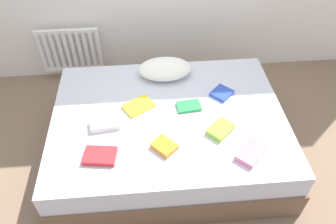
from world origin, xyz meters
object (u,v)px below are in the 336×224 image
Objects in this scene: textbook_lime at (221,129)px; textbook_yellow at (139,106)px; pillow at (165,69)px; textbook_orange at (164,146)px; textbook_pink at (251,152)px; radiator at (70,51)px; textbook_blue at (222,93)px; textbook_white at (105,124)px; textbook_red at (100,156)px; textbook_green at (189,106)px; bed at (168,134)px.

textbook_yellow is (-0.65, 0.34, -0.01)m from textbook_lime.
textbook_orange is (-0.08, -0.89, -0.06)m from pillow.
radiator is at bearing 85.82° from textbook_pink.
radiator is 2.76× the size of textbook_pink.
textbook_white is at bearing 151.04° from textbook_blue.
textbook_pink is at bearing -67.08° from textbook_yellow.
textbook_pink is 0.69m from textbook_blue.
textbook_red is at bearing -151.36° from textbook_yellow.
pillow is 0.50m from textbook_yellow.
radiator is 2.00m from textbook_lime.
textbook_green is at bearing 107.57° from textbook_orange.
textbook_lime reaches higher than textbook_green.
radiator reaches higher than textbook_red.
textbook_orange is 0.65m from textbook_pink.
bed is at bearing 107.53° from textbook_lime.
pillow is 2.48× the size of textbook_green.
pillow reaches higher than textbook_lime.
pillow reaches higher than textbook_yellow.
textbook_blue is (0.10, 0.44, -0.01)m from textbook_lime.
bed is 0.60m from textbook_white.
textbook_pink is at bearing -60.05° from textbook_green.
textbook_yellow is at bearing 29.22° from textbook_white.
textbook_orange is at bearing -59.19° from radiator.
textbook_red is (-0.54, -0.41, 0.27)m from bed.
radiator is 1.79m from textbook_blue.
textbook_blue is (0.56, 0.57, -0.00)m from textbook_orange.
textbook_red is 0.60m from textbook_yellow.
textbook_lime is at bearing -45.72° from radiator.
textbook_blue is (0.75, 0.10, 0.01)m from textbook_yellow.
textbook_white is 0.32m from textbook_red.
textbook_yellow is at bearing 168.80° from textbook_green.
textbook_orange is 0.80m from textbook_blue.
bed is 0.38m from textbook_yellow.
textbook_white is at bearing -163.31° from textbook_orange.
textbook_blue is at bearing 9.08° from textbook_white.
textbook_orange is at bearing -179.96° from textbook_blue.
radiator is 3.21× the size of textbook_lime.
textbook_blue reaches higher than textbook_yellow.
bed is at bearing 93.25° from textbook_pink.
bed is 2.96× the size of radiator.
textbook_white is at bearing -69.88° from radiator.
bed is at bearing -55.86° from textbook_yellow.
textbook_orange is 0.71× the size of textbook_yellow.
textbook_pink is (0.83, -0.59, 0.01)m from textbook_yellow.
textbook_green is (0.17, -0.46, -0.07)m from pillow.
pillow is at bearing 88.75° from bed.
textbook_blue is (-0.08, 0.68, -0.01)m from textbook_pink.
textbook_pink reaches higher than textbook_red.
textbook_pink is at bearing 36.94° from textbook_orange.
textbook_white is 1.15× the size of textbook_lime.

